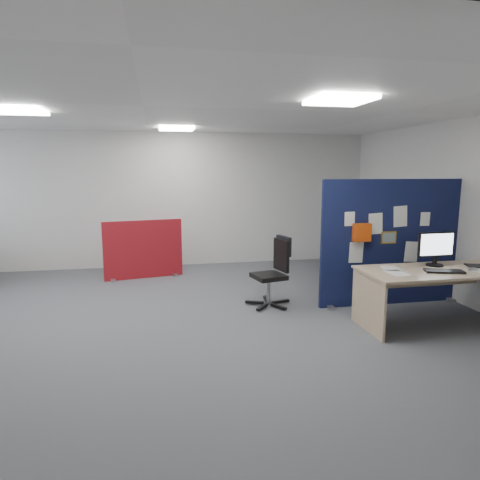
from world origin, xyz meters
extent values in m
plane|color=#505358|center=(0.00, 0.00, 0.00)|extent=(9.00, 9.00, 0.00)
cube|color=white|center=(0.00, 0.00, 2.70)|extent=(9.00, 7.00, 0.02)
cube|color=silver|center=(0.00, 3.50, 1.35)|extent=(9.00, 0.02, 2.70)
cube|color=silver|center=(0.00, -3.50, 1.35)|extent=(9.00, 0.02, 2.70)
cube|color=silver|center=(4.50, 0.00, 1.35)|extent=(0.02, 7.00, 2.70)
cube|color=white|center=(2.00, -1.00, 2.67)|extent=(0.60, 0.60, 0.04)
cube|color=white|center=(-1.50, 0.50, 2.67)|extent=(0.60, 0.60, 0.04)
cube|color=white|center=(0.50, 2.50, 2.67)|extent=(0.60, 0.60, 0.04)
cube|color=#0E1034|center=(3.48, 0.30, 0.92)|extent=(2.22, 0.06, 1.83)
cube|color=gray|center=(2.52, 0.30, 0.02)|extent=(0.08, 0.30, 0.04)
cube|color=gray|center=(4.44, 0.30, 0.02)|extent=(0.08, 0.30, 0.04)
cube|color=white|center=(2.77, 0.26, 1.28)|extent=(0.15, 0.01, 0.20)
cube|color=white|center=(3.17, 0.26, 1.21)|extent=(0.21, 0.01, 0.30)
cube|color=white|center=(3.55, 0.26, 1.30)|extent=(0.21, 0.01, 0.30)
cube|color=white|center=(3.94, 0.26, 1.26)|extent=(0.15, 0.01, 0.20)
cube|color=white|center=(2.89, 0.26, 0.80)|extent=(0.21, 0.01, 0.30)
cube|color=white|center=(3.76, 0.26, 0.78)|extent=(0.21, 0.01, 0.30)
cube|color=white|center=(4.18, 0.26, 0.90)|extent=(0.15, 0.01, 0.20)
cube|color=gold|center=(3.38, 0.26, 1.00)|extent=(0.24, 0.01, 0.18)
cube|color=#D7460D|center=(2.94, 0.22, 1.09)|extent=(0.25, 0.10, 0.25)
cube|color=tan|center=(3.58, -0.64, 0.71)|extent=(1.97, 0.88, 0.03)
cube|color=tan|center=(2.62, -0.64, 0.35)|extent=(0.03, 0.81, 0.70)
cube|color=tan|center=(3.58, -0.23, 0.55)|extent=(1.77, 0.02, 0.30)
cylinder|color=black|center=(3.64, -0.44, 0.74)|extent=(0.21, 0.21, 0.02)
cube|color=black|center=(3.64, -0.44, 0.80)|extent=(0.04, 0.03, 0.11)
cube|color=black|center=(3.64, -0.44, 1.01)|extent=(0.51, 0.05, 0.32)
cube|color=white|center=(3.64, -0.46, 1.01)|extent=(0.47, 0.02, 0.28)
cube|color=black|center=(3.54, -0.77, 0.74)|extent=(0.48, 0.31, 0.02)
cube|color=gray|center=(3.94, -0.76, 0.74)|extent=(0.11, 0.09, 0.03)
cube|color=black|center=(4.17, -0.59, 0.74)|extent=(0.34, 0.30, 0.01)
cube|color=maroon|center=(-0.14, 2.53, 0.53)|extent=(1.40, 0.31, 1.06)
cube|color=gray|center=(-0.70, 2.53, 0.02)|extent=(0.08, 0.30, 0.04)
cube|color=gray|center=(0.41, 2.53, 0.02)|extent=(0.08, 0.30, 0.04)
cube|color=black|center=(1.87, 0.57, 0.04)|extent=(0.28, 0.11, 0.04)
cube|color=black|center=(1.69, 0.73, 0.04)|extent=(0.07, 0.28, 0.04)
cube|color=black|center=(1.49, 0.61, 0.04)|extent=(0.27, 0.15, 0.04)
cube|color=black|center=(1.54, 0.37, 0.04)|extent=(0.22, 0.24, 0.04)
cube|color=black|center=(1.78, 0.35, 0.04)|extent=(0.18, 0.26, 0.04)
cylinder|color=gray|center=(1.68, 0.53, 0.23)|extent=(0.06, 0.06, 0.39)
cube|color=black|center=(1.68, 0.53, 0.44)|extent=(0.51, 0.51, 0.06)
cube|color=black|center=(1.87, 0.57, 0.74)|extent=(0.13, 0.39, 0.46)
cube|color=black|center=(1.91, 0.58, 0.88)|extent=(0.13, 0.35, 0.28)
cube|color=white|center=(2.95, -0.71, 0.73)|extent=(0.22, 0.31, 0.00)
cube|color=white|center=(3.01, -0.46, 0.73)|extent=(0.26, 0.33, 0.00)
camera|label=1|loc=(0.13, -5.28, 1.97)|focal=32.00mm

